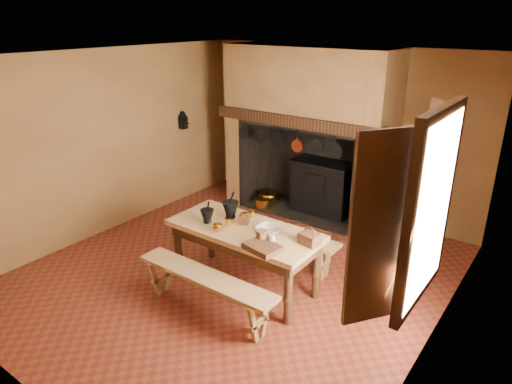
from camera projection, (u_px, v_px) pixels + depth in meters
floor at (236, 272)px, 6.14m from camera, size 5.50×5.50×0.00m
ceiling at (232, 57)px, 5.12m from camera, size 5.50×5.50×0.00m
back_wall at (337, 131)px, 7.70m from camera, size 5.00×0.02×2.80m
wall_left at (108, 143)px, 7.01m from camera, size 0.02×5.50×2.80m
wall_right at (443, 226)px, 4.25m from camera, size 0.02×5.50×2.80m
wall_front at (14, 267)px, 3.57m from camera, size 5.00×0.02×2.80m
chimney_breast at (309, 109)px, 7.38m from camera, size 2.95×0.96×2.80m
iron_range at (323, 187)px, 7.82m from camera, size 1.12×0.55×1.60m
hearth_pans at (267, 199)px, 8.35m from camera, size 0.51×0.62×0.20m
hanging_pans at (290, 142)px, 7.19m from camera, size 1.92×0.29×0.27m
onion_string at (369, 159)px, 6.45m from camera, size 0.12×0.10×0.46m
herb_bunch at (381, 158)px, 6.33m from camera, size 0.20×0.20×0.35m
window at (417, 206)px, 3.93m from camera, size 0.39×1.75×1.76m
wall_coffee_mill at (183, 119)px, 8.09m from camera, size 0.23×0.16×0.31m
work_table at (244, 237)px, 5.59m from camera, size 1.90×0.85×0.82m
bench_front at (206, 285)px, 5.16m from camera, size 1.84×0.32×0.52m
bench_back at (278, 238)px, 6.27m from camera, size 1.79×0.31×0.50m
mortar_large at (230, 209)px, 5.78m from camera, size 0.21×0.21×0.36m
mortar_small at (207, 215)px, 5.65m from camera, size 0.17×0.17×0.29m
coffee_grinder at (244, 218)px, 5.63m from camera, size 0.17×0.15×0.18m
brass_mug_a at (229, 222)px, 5.58m from camera, size 0.09×0.09×0.10m
brass_mug_b at (252, 214)px, 5.82m from camera, size 0.08×0.08×0.09m
mixing_bowl at (269, 230)px, 5.40m from camera, size 0.33×0.33×0.07m
stoneware_crock at (262, 237)px, 5.14m from camera, size 0.13×0.13×0.16m
glass_jar at (272, 240)px, 5.09m from camera, size 0.10×0.10×0.13m
wicker_basket at (310, 238)px, 5.12m from camera, size 0.25×0.20×0.22m
wooden_tray at (263, 247)px, 5.00m from camera, size 0.43×0.34×0.07m
brass_cup at (218, 228)px, 5.43m from camera, size 0.12×0.12×0.09m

